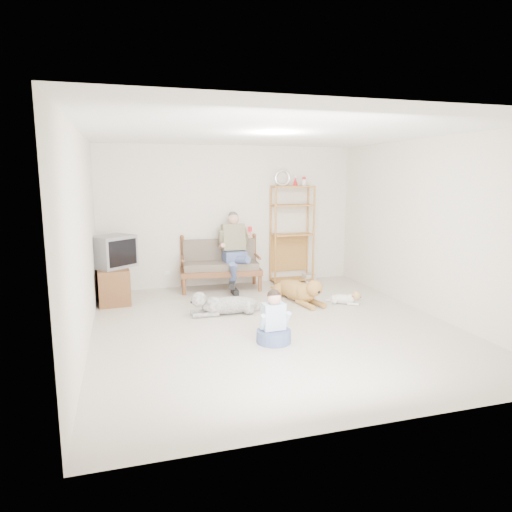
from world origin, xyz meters
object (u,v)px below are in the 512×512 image
object	(u,v)px
tv_stand	(113,284)
golden_retriever	(299,291)
etagere	(292,233)
loveseat	(220,263)

from	to	relation	value
tv_stand	golden_retriever	world-z (taller)	tv_stand
etagere	tv_stand	size ratio (longest dim) A/B	2.41
tv_stand	loveseat	bearing A→B (deg)	7.32
etagere	loveseat	bearing A→B (deg)	-174.61
etagere	golden_retriever	distance (m)	1.68
loveseat	tv_stand	size ratio (longest dim) A/B	1.68
golden_retriever	loveseat	bearing A→B (deg)	120.34
loveseat	golden_retriever	xyz separation A→B (m)	(1.12, -1.27, -0.30)
loveseat	etagere	xyz separation A→B (m)	(1.51, 0.14, 0.51)
etagere	golden_retriever	size ratio (longest dim) A/B	1.49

